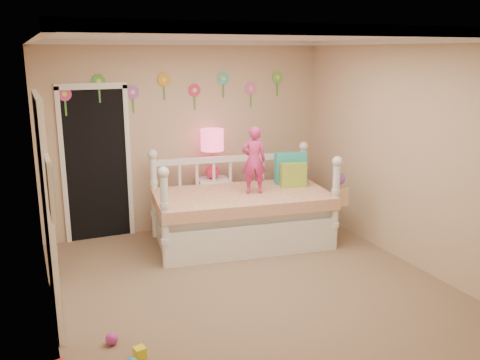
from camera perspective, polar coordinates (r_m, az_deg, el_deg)
name	(u,v)px	position (r m, az deg, el deg)	size (l,w,h in m)	color
floor	(254,289)	(5.60, 1.51, -11.99)	(4.00, 4.50, 0.01)	#7F684C
ceiling	(255,36)	(5.03, 1.71, 15.68)	(4.00, 4.50, 0.01)	white
back_wall	(187,137)	(7.22, -5.92, 4.80)	(4.00, 0.01, 2.60)	tan
left_wall	(42,191)	(4.71, -21.10, -1.16)	(0.01, 4.50, 2.60)	tan
right_wall	(412,155)	(6.25, 18.52, 2.67)	(0.01, 4.50, 2.60)	tan
crown_molding	(255,39)	(5.02, 1.71, 15.34)	(4.00, 4.50, 0.06)	white
daybed	(242,198)	(6.66, 0.20, -1.99)	(2.27, 1.22, 1.23)	white
pillow_turquoise	(290,168)	(7.10, 5.62, 1.33)	(0.43, 0.15, 0.43)	teal
pillow_lime	(293,175)	(6.92, 5.93, 0.55)	(0.34, 0.13, 0.32)	#96BB39
child	(254,160)	(6.52, 1.53, 2.21)	(0.32, 0.21, 0.87)	#D8317D
nightstand	(213,203)	(7.32, -3.01, -2.57)	(0.43, 0.33, 0.72)	white
table_lamp	(212,146)	(7.13, -3.10, 3.78)	(0.32, 0.32, 0.70)	#E41E57
closet_doorway	(97,163)	(7.00, -15.64, 1.83)	(0.90, 0.04, 2.07)	black
flower_decals	(180,91)	(7.11, -6.72, 9.82)	(3.40, 0.02, 0.50)	#B2668C
mirror_closet	(48,209)	(5.06, -20.56, -3.01)	(0.07, 1.30, 2.10)	white
wall_picture	(50,188)	(3.77, -20.34, -0.79)	(0.05, 0.34, 0.42)	white
hanging_bag	(339,191)	(6.61, 10.96, -1.17)	(0.20, 0.16, 0.36)	beige
toy_scatter	(93,355)	(4.58, -15.95, -18.20)	(0.80, 1.30, 0.11)	#996666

